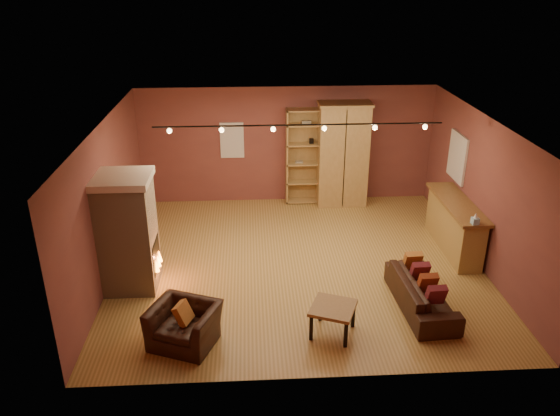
{
  "coord_description": "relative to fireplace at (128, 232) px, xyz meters",
  "views": [
    {
      "loc": [
        -0.89,
        -9.27,
        5.29
      ],
      "look_at": [
        -0.34,
        0.2,
        1.1
      ],
      "focal_mm": 35.0,
      "sensor_mm": 36.0,
      "label": 1
    }
  ],
  "objects": [
    {
      "name": "armoire",
      "position": [
        4.35,
        3.53,
        0.19
      ],
      "size": [
        1.22,
        0.69,
        2.49
      ],
      "color": "tan",
      "rests_on": "floor"
    },
    {
      "name": "armchair",
      "position": [
        1.09,
        -1.73,
        -0.63
      ],
      "size": [
        1.14,
        0.95,
        0.85
      ],
      "rotation": [
        0.0,
        0.0,
        -0.38
      ],
      "color": "black",
      "rests_on": "floor"
    },
    {
      "name": "tissue_box",
      "position": [
        6.19,
        0.02,
        0.08
      ],
      "size": [
        0.14,
        0.14,
        0.23
      ],
      "rotation": [
        0.0,
        0.0,
        0.08
      ],
      "color": "#8EC4E3",
      "rests_on": "bar_counter"
    },
    {
      "name": "coffee_table",
      "position": [
        3.39,
        -1.63,
        -0.64
      ],
      "size": [
        0.85,
        0.85,
        0.49
      ],
      "rotation": [
        0.0,
        0.0,
        -0.39
      ],
      "color": "brown",
      "rests_on": "floor"
    },
    {
      "name": "bar_counter",
      "position": [
        6.24,
        1.02,
        -0.53
      ],
      "size": [
        0.59,
        2.18,
        1.04
      ],
      "color": "tan",
      "rests_on": "floor"
    },
    {
      "name": "back_window",
      "position": [
        1.74,
        3.83,
        0.49
      ],
      "size": [
        0.56,
        0.04,
        0.86
      ],
      "primitive_type": "cube",
      "color": "silver",
      "rests_on": "back_wall"
    },
    {
      "name": "loveseat",
      "position": [
        4.99,
        -1.0,
        -0.68
      ],
      "size": [
        0.64,
        1.9,
        0.77
      ],
      "rotation": [
        0.0,
        0.0,
        1.62
      ],
      "color": "black",
      "rests_on": "floor"
    },
    {
      "name": "right_window",
      "position": [
        6.51,
        2.0,
        0.59
      ],
      "size": [
        0.05,
        0.9,
        1.0
      ],
      "primitive_type": "cube",
      "color": "silver",
      "rests_on": "right_wall"
    },
    {
      "name": "back_wall",
      "position": [
        3.04,
        3.85,
        0.34
      ],
      "size": [
        7.0,
        0.02,
        2.8
      ],
      "primitive_type": "cube",
      "color": "brown",
      "rests_on": "floor"
    },
    {
      "name": "track_rail",
      "position": [
        3.04,
        0.8,
        1.63
      ],
      "size": [
        5.2,
        0.09,
        0.13
      ],
      "color": "black",
      "rests_on": "ceiling"
    },
    {
      "name": "right_wall",
      "position": [
        6.54,
        0.6,
        0.34
      ],
      "size": [
        0.02,
        6.5,
        2.8
      ],
      "primitive_type": "cube",
      "color": "brown",
      "rests_on": "floor"
    },
    {
      "name": "fireplace",
      "position": [
        0.0,
        0.0,
        0.0
      ],
      "size": [
        1.01,
        0.98,
        2.12
      ],
      "color": "tan",
      "rests_on": "floor"
    },
    {
      "name": "floor",
      "position": [
        3.04,
        0.6,
        -1.06
      ],
      "size": [
        7.0,
        7.0,
        0.0
      ],
      "primitive_type": "plane",
      "color": "olive",
      "rests_on": "ground"
    },
    {
      "name": "bookcase",
      "position": [
        3.49,
        3.73,
        0.12
      ],
      "size": [
        0.95,
        0.37,
        2.32
      ],
      "color": "tan",
      "rests_on": "floor"
    },
    {
      "name": "ceiling",
      "position": [
        3.04,
        0.6,
        1.74
      ],
      "size": [
        7.0,
        7.0,
        0.0
      ],
      "primitive_type": "plane",
      "rotation": [
        3.14,
        0.0,
        0.0
      ],
      "color": "brown",
      "rests_on": "back_wall"
    },
    {
      "name": "left_wall",
      "position": [
        -0.46,
        0.6,
        0.34
      ],
      "size": [
        0.02,
        6.5,
        2.8
      ],
      "primitive_type": "cube",
      "color": "brown",
      "rests_on": "floor"
    }
  ]
}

